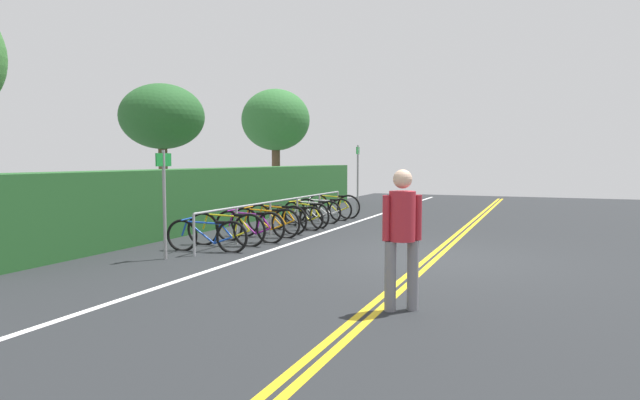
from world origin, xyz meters
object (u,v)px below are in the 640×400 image
Objects in this scene: bicycle_1 at (226,229)px; bicycle_5 at (293,218)px; bicycle_0 at (207,236)px; bicycle_3 at (265,223)px; pedestrian at (402,230)px; tree_mid at (162,117)px; bike_rack at (284,207)px; bicycle_8 at (324,209)px; bicycle_6 at (306,214)px; tree_far_right at (276,121)px; sign_post_far at (358,173)px; bicycle_4 at (276,219)px; bicycle_7 at (312,212)px; sign_post_near at (164,193)px; bicycle_2 at (250,226)px; bicycle_9 at (333,206)px.

bicycle_5 is (2.92, -0.20, -0.04)m from bicycle_1.
bicycle_3 reaches higher than bicycle_0.
pedestrian is 11.31m from tree_mid.
pedestrian reaches higher than bike_rack.
bicycle_6 is at bearing -176.45° from bicycle_8.
tree_mid is at bearing -178.98° from tree_far_right.
bicycle_3 is 6.28m from sign_post_far.
bicycle_5 is (0.71, -0.13, -0.04)m from bicycle_4.
bicycle_0 is 8.51m from sign_post_far.
bike_rack is 4.61× the size of bicycle_7.
bicycle_3 is at bearing -178.26° from bicycle_7.
bicycle_4 is at bearing -0.52° from bicycle_0.
bicycle_2 is at bearing -8.62° from sign_post_near.
bicycle_2 is 0.88× the size of sign_post_near.
bicycle_0 is 0.95× the size of bicycle_9.
bicycle_2 is 0.77m from bicycle_3.
bicycle_2 is 0.77× the size of sign_post_far.
bicycle_5 is at bearing -2.35° from bicycle_0.
sign_post_far is at bearing -2.20° from bicycle_3.
bicycle_0 is 6.89m from bicycle_9.
sign_post_near is at bearing 177.42° from bicycle_8.
bicycle_9 is 0.78× the size of sign_post_far.
bicycle_8 is at bearing 0.71° from bicycle_2.
bicycle_2 reaches higher than bicycle_7.
bicycle_7 is at bearing -2.37° from sign_post_near.
tree_far_right is (8.18, 4.41, 2.85)m from bike_rack.
bicycle_7 is 0.42× the size of tree_mid.
bicycle_1 reaches higher than bicycle_6.
bicycle_5 is 1.01× the size of bicycle_6.
tree_mid is at bearing 106.81° from bicycle_7.
bicycle_6 reaches higher than bicycle_7.
bicycle_2 is 1.53m from bicycle_4.
bike_rack is 0.45m from bicycle_5.
bike_rack is at bearing 173.77° from bicycle_6.
pedestrian is (-6.42, -4.49, 0.68)m from bicycle_5.
bicycle_0 is 1.04× the size of bicycle_6.
bicycle_1 is at bearing -6.15° from sign_post_near.
bicycle_4 is 1.07× the size of bicycle_8.
sign_post_far is at bearing -3.59° from sign_post_near.
bicycle_2 is 3.00m from bicycle_6.
bicycle_5 is 2.32m from bicycle_8.
bicycle_3 is 1.00× the size of bicycle_4.
bicycle_8 is 2.64m from sign_post_far.
bike_rack is 5.10m from sign_post_far.
bicycle_7 is (4.50, -0.07, -0.02)m from bicycle_1.
bicycle_8 is (4.56, 0.06, -0.01)m from bicycle_2.
sign_post_far is (3.14, -0.33, 1.06)m from bicycle_7.
bicycle_5 is at bearing 177.60° from sign_post_far.
bicycle_2 is at bearing -179.29° from bicycle_8.
bicycle_6 is 0.82× the size of sign_post_near.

